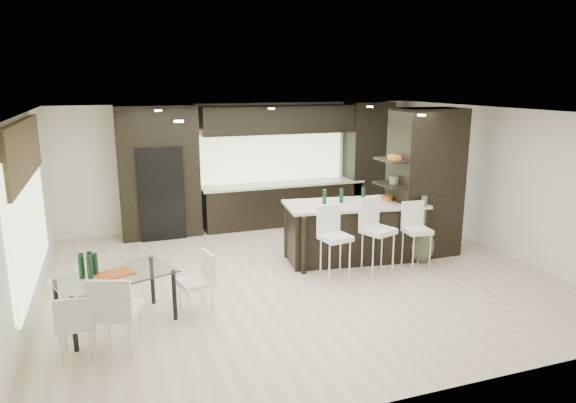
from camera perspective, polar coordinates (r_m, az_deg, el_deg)
name	(u,v)px	position (r m, az deg, el deg)	size (l,w,h in m)	color
ground	(300,277)	(8.61, 1.35, -8.34)	(8.00, 8.00, 0.00)	#C4B096
back_wall	(245,165)	(11.49, -4.84, 4.10)	(8.00, 0.02, 2.70)	silver
left_wall	(23,219)	(7.78, -27.34, -1.77)	(0.02, 7.00, 2.70)	silver
right_wall	(502,182)	(10.31, 22.68, 2.06)	(0.02, 7.00, 2.70)	silver
ceiling	(301,112)	(8.02, 1.45, 9.91)	(8.00, 7.00, 0.02)	white
window_left	(29,215)	(7.97, -26.88, -1.39)	(0.04, 3.20, 1.90)	#B2D199
window_back	(271,155)	(11.58, -1.92, 5.21)	(3.40, 0.04, 1.20)	#B2D199
stone_accent	(23,151)	(7.81, -27.35, 5.03)	(0.08, 3.00, 0.80)	brown
ceiling_spots	(295,112)	(8.25, 0.82, 9.86)	(4.00, 3.00, 0.02)	white
back_cabinetry	(271,166)	(11.31, -1.96, 3.99)	(6.80, 0.68, 2.70)	black
refrigerator	(160,192)	(10.87, -14.01, 1.08)	(0.90, 0.68, 1.90)	black
partition_column	(425,182)	(9.75, 14.97, 2.06)	(1.20, 0.80, 2.70)	black
kitchen_island	(354,231)	(9.40, 7.35, -3.22)	(2.50, 1.07, 1.04)	black
stool_left	(335,251)	(8.35, 5.26, -5.48)	(0.44, 0.44, 0.99)	silver
stool_mid	(378,244)	(8.67, 9.93, -4.72)	(0.46, 0.46, 1.05)	silver
stool_right	(416,242)	(9.09, 14.08, -4.44)	(0.41, 0.41, 0.93)	silver
bench	(358,245)	(9.54, 7.80, -4.82)	(1.18, 0.46, 0.46)	black
floor_vase	(422,229)	(9.40, 14.71, -3.01)	(0.44, 0.44, 1.21)	#47563D
dining_table	(117,300)	(7.23, -18.46, -10.34)	(1.48, 0.83, 0.71)	white
chair_near	(118,316)	(6.50, -18.36, -12.01)	(0.50, 0.50, 0.93)	silver
chair_far	(77,327)	(6.60, -22.42, -12.81)	(0.41, 0.41, 0.75)	silver
chair_end	(196,287)	(7.28, -10.23, -9.28)	(0.43, 0.43, 0.80)	silver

